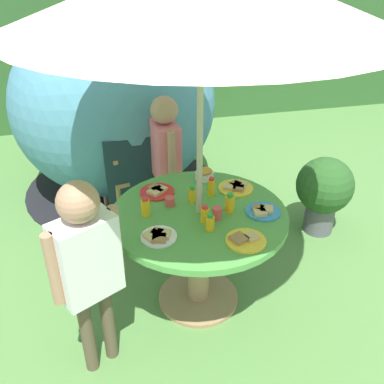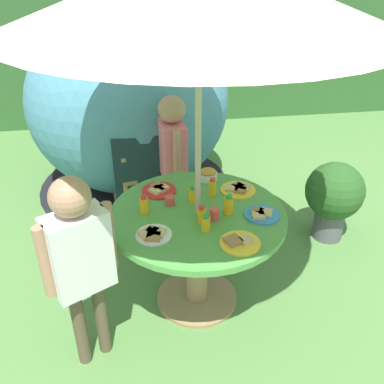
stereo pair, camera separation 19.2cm
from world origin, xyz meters
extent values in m
cube|color=#548442|center=(0.00, 0.00, -0.01)|extent=(10.00, 10.00, 0.02)
cube|color=#33602D|center=(0.00, 3.79, 1.08)|extent=(9.00, 0.70, 2.16)
cylinder|color=tan|center=(0.00, 0.00, 0.01)|extent=(0.56, 0.56, 0.03)
cylinder|color=tan|center=(0.00, 0.00, 0.34)|extent=(0.15, 0.15, 0.69)
cylinder|color=#519E47|center=(0.00, 0.00, 0.71)|extent=(1.11, 1.11, 0.04)
cylinder|color=#B7AD8C|center=(0.00, 0.00, 1.09)|extent=(0.04, 0.04, 2.17)
cylinder|color=tan|center=(-0.45, 0.90, 0.23)|extent=(0.04, 0.04, 0.45)
cylinder|color=tan|center=(-0.05, 1.01, 0.23)|extent=(0.04, 0.04, 0.45)
cylinder|color=tan|center=(-0.56, 1.30, 0.23)|extent=(0.04, 0.04, 0.45)
cylinder|color=tan|center=(-0.16, 1.40, 0.23)|extent=(0.04, 0.04, 0.45)
cube|color=tan|center=(-0.31, 1.15, 0.47)|extent=(0.55, 0.55, 0.04)
cube|color=tan|center=(-0.36, 1.35, 0.73)|extent=(0.45, 0.15, 0.48)
cube|color=tan|center=(-0.51, 1.10, 0.69)|extent=(0.15, 0.44, 0.03)
cube|color=tan|center=(-0.11, 1.21, 0.69)|extent=(0.15, 0.44, 0.03)
ellipsoid|color=teal|center=(-0.37, 1.75, 0.87)|extent=(2.07, 1.90, 1.73)
cylinder|color=black|center=(-0.37, 1.75, 0.01)|extent=(2.14, 2.14, 0.01)
cube|color=#1A313A|center=(-0.27, 0.93, 0.48)|extent=(0.53, 0.09, 0.78)
cylinder|color=#595960|center=(1.22, 0.57, 0.12)|extent=(0.25, 0.25, 0.25)
sphere|color=#285623|center=(1.22, 0.57, 0.45)|extent=(0.47, 0.47, 0.47)
cylinder|color=brown|center=(-0.07, 0.88, 0.27)|extent=(0.08, 0.08, 0.55)
cylinder|color=brown|center=(-0.06, 0.74, 0.27)|extent=(0.08, 0.08, 0.55)
cube|color=#EA727F|center=(-0.06, 0.81, 0.78)|extent=(0.20, 0.33, 0.46)
cylinder|color=tan|center=(-0.08, 0.99, 0.80)|extent=(0.06, 0.06, 0.42)
cylinder|color=tan|center=(-0.05, 0.63, 0.80)|extent=(0.06, 0.06, 0.42)
sphere|color=tan|center=(-0.06, 0.81, 1.12)|extent=(0.21, 0.21, 0.21)
cylinder|color=brown|center=(-0.74, -0.40, 0.28)|extent=(0.08, 0.08, 0.55)
cylinder|color=brown|center=(-0.63, -0.34, 0.28)|extent=(0.08, 0.08, 0.55)
cube|color=white|center=(-0.69, -0.37, 0.78)|extent=(0.36, 0.31, 0.47)
cylinder|color=tan|center=(-0.84, -0.46, 0.81)|extent=(0.06, 0.06, 0.42)
cylinder|color=tan|center=(-0.53, -0.29, 0.81)|extent=(0.06, 0.06, 0.42)
sphere|color=tan|center=(-0.69, -0.37, 1.12)|extent=(0.21, 0.21, 0.21)
cylinder|color=white|center=(0.14, 0.41, 0.75)|extent=(0.13, 0.13, 0.05)
ellipsoid|color=gold|center=(0.14, 0.41, 0.79)|extent=(0.11, 0.11, 0.03)
cylinder|color=yellow|center=(0.18, -0.35, 0.73)|extent=(0.23, 0.23, 0.01)
cube|color=tan|center=(0.22, -0.35, 0.75)|extent=(0.08, 0.08, 0.02)
cube|color=#9E7547|center=(0.14, -0.34, 0.75)|extent=(0.11, 0.11, 0.02)
cylinder|color=#338CD8|center=(0.39, -0.09, 0.73)|extent=(0.22, 0.22, 0.01)
cube|color=tan|center=(0.41, -0.10, 0.75)|extent=(0.10, 0.10, 0.02)
cube|color=#9E7547|center=(0.36, -0.07, 0.75)|extent=(0.09, 0.09, 0.02)
cube|color=tan|center=(0.35, -0.12, 0.75)|extent=(0.08, 0.08, 0.02)
cylinder|color=red|center=(-0.22, 0.30, 0.73)|extent=(0.23, 0.23, 0.01)
cube|color=tan|center=(-0.19, 0.30, 0.75)|extent=(0.10, 0.10, 0.02)
cube|color=#9E7547|center=(-0.23, 0.33, 0.75)|extent=(0.10, 0.10, 0.02)
cube|color=tan|center=(-0.23, 0.28, 0.75)|extent=(0.12, 0.12, 0.02)
cylinder|color=white|center=(-0.29, -0.20, 0.73)|extent=(0.21, 0.21, 0.01)
cube|color=tan|center=(-0.26, -0.20, 0.75)|extent=(0.10, 0.10, 0.02)
cube|color=#9E7547|center=(-0.29, -0.18, 0.75)|extent=(0.09, 0.09, 0.02)
cube|color=tan|center=(-0.32, -0.21, 0.75)|extent=(0.12, 0.12, 0.02)
cube|color=#9E7547|center=(-0.29, -0.24, 0.75)|extent=(0.09, 0.09, 0.02)
cylinder|color=yellow|center=(0.31, 0.22, 0.73)|extent=(0.24, 0.24, 0.01)
cube|color=tan|center=(0.35, 0.23, 0.75)|extent=(0.12, 0.12, 0.02)
cube|color=#9E7547|center=(0.32, 0.25, 0.75)|extent=(0.10, 0.10, 0.02)
cube|color=tan|center=(0.27, 0.23, 0.75)|extent=(0.11, 0.11, 0.02)
cube|color=#9E7547|center=(0.32, 0.20, 0.75)|extent=(0.10, 0.10, 0.02)
cylinder|color=yellow|center=(0.13, 0.18, 0.78)|extent=(0.05, 0.05, 0.11)
cylinder|color=red|center=(0.13, 0.18, 0.85)|extent=(0.03, 0.03, 0.02)
cylinder|color=yellow|center=(-0.33, 0.04, 0.78)|extent=(0.06, 0.06, 0.11)
cylinder|color=red|center=(-0.33, 0.04, 0.84)|extent=(0.04, 0.04, 0.02)
cylinder|color=yellow|center=(0.19, -0.03, 0.78)|extent=(0.06, 0.06, 0.11)
cylinder|color=green|center=(0.19, -0.03, 0.84)|extent=(0.04, 0.04, 0.02)
cylinder|color=yellow|center=(-0.01, 0.13, 0.77)|extent=(0.05, 0.05, 0.09)
cylinder|color=green|center=(-0.01, 0.13, 0.83)|extent=(0.03, 0.03, 0.02)
cylinder|color=yellow|center=(0.01, -0.11, 0.77)|extent=(0.05, 0.05, 0.09)
cylinder|color=red|center=(0.01, -0.11, 0.83)|extent=(0.04, 0.04, 0.02)
cylinder|color=yellow|center=(0.02, -0.19, 0.77)|extent=(0.05, 0.05, 0.09)
cylinder|color=green|center=(0.02, -0.19, 0.82)|extent=(0.04, 0.04, 0.02)
cylinder|color=#E04C47|center=(0.09, -0.09, 0.76)|extent=(0.06, 0.06, 0.07)
cylinder|color=#E04C47|center=(-0.16, 0.12, 0.76)|extent=(0.06, 0.06, 0.06)
camera|label=1|loc=(-0.55, -2.15, 2.18)|focal=39.87mm
camera|label=2|loc=(-0.36, -2.19, 2.18)|focal=39.87mm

